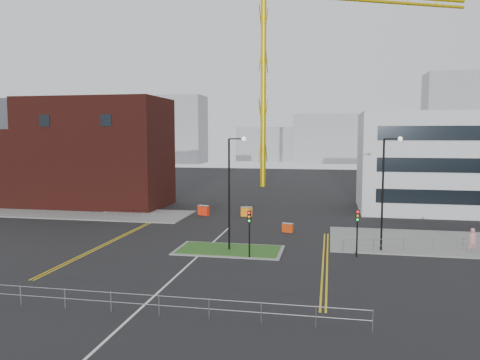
# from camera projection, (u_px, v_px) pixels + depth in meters

# --- Properties ---
(ground) EXTENTS (200.00, 200.00, 0.00)m
(ground) POSITION_uv_depth(u_px,v_px,m) (173.00, 279.00, 30.28)
(ground) COLOR black
(ground) RESTS_ON ground
(pavement_left) EXTENTS (28.00, 8.00, 0.12)m
(pavement_left) POSITION_uv_depth(u_px,v_px,m) (74.00, 213.00, 55.55)
(pavement_left) COLOR slate
(pavement_left) RESTS_ON ground
(pavement_right) EXTENTS (24.00, 10.00, 0.12)m
(pavement_right) POSITION_uv_depth(u_px,v_px,m) (473.00, 244.00, 39.80)
(pavement_right) COLOR slate
(pavement_right) RESTS_ON ground
(island_kerb) EXTENTS (8.60, 4.60, 0.08)m
(island_kerb) POSITION_uv_depth(u_px,v_px,m) (229.00, 250.00, 37.72)
(island_kerb) COLOR slate
(island_kerb) RESTS_ON ground
(grass_island) EXTENTS (8.00, 4.00, 0.12)m
(grass_island) POSITION_uv_depth(u_px,v_px,m) (229.00, 250.00, 37.71)
(grass_island) COLOR #274918
(grass_island) RESTS_ON ground
(brick_building) EXTENTS (24.20, 10.07, 14.24)m
(brick_building) POSITION_uv_depth(u_px,v_px,m) (76.00, 154.00, 61.32)
(brick_building) COLOR #471711
(brick_building) RESTS_ON ground
(office_block) EXTENTS (25.00, 12.20, 12.00)m
(office_block) POSITION_uv_depth(u_px,v_px,m) (467.00, 162.00, 56.03)
(office_block) COLOR silver
(office_block) RESTS_ON ground
(tower_crane) EXTENTS (48.86, 22.39, 38.98)m
(tower_crane) POSITION_uv_depth(u_px,v_px,m) (295.00, 36.00, 83.09)
(tower_crane) COLOR gold
(tower_crane) RESTS_ON ground
(streetlamp_island) EXTENTS (1.46, 0.36, 9.18)m
(streetlamp_island) POSITION_uv_depth(u_px,v_px,m) (232.00, 184.00, 37.16)
(streetlamp_island) COLOR black
(streetlamp_island) RESTS_ON ground
(streetlamp_right_near) EXTENTS (1.46, 0.36, 9.18)m
(streetlamp_right_near) POSITION_uv_depth(u_px,v_px,m) (386.00, 184.00, 36.84)
(streetlamp_right_near) COLOR black
(streetlamp_right_near) RESTS_ON ground
(traffic_light_island) EXTENTS (0.28, 0.33, 3.65)m
(traffic_light_island) POSITION_uv_depth(u_px,v_px,m) (249.00, 225.00, 35.12)
(traffic_light_island) COLOR black
(traffic_light_island) RESTS_ON ground
(traffic_light_right) EXTENTS (0.28, 0.33, 3.65)m
(traffic_light_right) POSITION_uv_depth(u_px,v_px,m) (357.00, 224.00, 35.56)
(traffic_light_right) COLOR black
(traffic_light_right) RESTS_ON ground
(railing_front) EXTENTS (24.05, 0.05, 1.10)m
(railing_front) POSITION_uv_depth(u_px,v_px,m) (135.00, 299.00, 24.34)
(railing_front) COLOR gray
(railing_front) RESTS_ON ground
(railing_left) EXTENTS (6.05, 0.05, 1.10)m
(railing_left) POSITION_uv_depth(u_px,v_px,m) (130.00, 215.00, 49.88)
(railing_left) COLOR gray
(railing_left) RESTS_ON ground
(railing_right) EXTENTS (19.05, 5.05, 1.10)m
(railing_right) POSITION_uv_depth(u_px,v_px,m) (463.00, 241.00, 37.57)
(railing_right) COLOR gray
(railing_right) RESTS_ON ground
(centre_line) EXTENTS (0.15, 30.00, 0.01)m
(centre_line) POSITION_uv_depth(u_px,v_px,m) (182.00, 270.00, 32.23)
(centre_line) COLOR silver
(centre_line) RESTS_ON ground
(yellow_left_a) EXTENTS (0.12, 24.00, 0.01)m
(yellow_left_a) POSITION_uv_depth(u_px,v_px,m) (114.00, 239.00, 41.75)
(yellow_left_a) COLOR gold
(yellow_left_a) RESTS_ON ground
(yellow_left_b) EXTENTS (0.12, 24.00, 0.01)m
(yellow_left_b) POSITION_uv_depth(u_px,v_px,m) (117.00, 239.00, 41.70)
(yellow_left_b) COLOR gold
(yellow_left_b) RESTS_ON ground
(yellow_right_a) EXTENTS (0.12, 20.00, 0.01)m
(yellow_right_a) POSITION_uv_depth(u_px,v_px,m) (323.00, 262.00, 34.35)
(yellow_right_a) COLOR gold
(yellow_right_a) RESTS_ON ground
(yellow_right_b) EXTENTS (0.12, 20.00, 0.01)m
(yellow_right_b) POSITION_uv_depth(u_px,v_px,m) (327.00, 262.00, 34.29)
(yellow_right_b) COLOR gold
(yellow_right_b) RESTS_ON ground
(skyline_a) EXTENTS (18.00, 12.00, 22.00)m
(skyline_a) POSITION_uv_depth(u_px,v_px,m) (177.00, 130.00, 154.05)
(skyline_a) COLOR gray
(skyline_a) RESTS_ON ground
(skyline_b) EXTENTS (24.00, 12.00, 16.00)m
(skyline_b) POSITION_uv_depth(u_px,v_px,m) (331.00, 139.00, 154.65)
(skyline_b) COLOR gray
(skyline_b) RESTS_ON ground
(skyline_c) EXTENTS (14.00, 12.00, 28.00)m
(skyline_c) POSITION_uv_depth(u_px,v_px,m) (448.00, 119.00, 142.57)
(skyline_c) COLOR gray
(skyline_c) RESTS_ON ground
(skyline_d) EXTENTS (30.00, 12.00, 12.00)m
(skyline_d) POSITION_uv_depth(u_px,v_px,m) (280.00, 144.00, 168.02)
(skyline_d) COLOR gray
(skyline_d) RESTS_ON ground
(pedestrian) EXTENTS (0.82, 0.64, 1.97)m
(pedestrian) POSITION_uv_depth(u_px,v_px,m) (473.00, 240.00, 36.97)
(pedestrian) COLOR #D4898A
(pedestrian) RESTS_ON ground
(barrier_left) EXTENTS (1.45, 0.95, 1.16)m
(barrier_left) POSITION_uv_depth(u_px,v_px,m) (204.00, 210.00, 54.25)
(barrier_left) COLOR red
(barrier_left) RESTS_ON ground
(barrier_mid) EXTENTS (1.36, 0.75, 1.09)m
(barrier_mid) POSITION_uv_depth(u_px,v_px,m) (246.00, 211.00, 53.57)
(barrier_mid) COLOR orange
(barrier_mid) RESTS_ON ground
(barrier_right) EXTENTS (1.11, 0.61, 0.89)m
(barrier_right) POSITION_uv_depth(u_px,v_px,m) (288.00, 227.00, 44.73)
(barrier_right) COLOR #C3350A
(barrier_right) RESTS_ON ground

